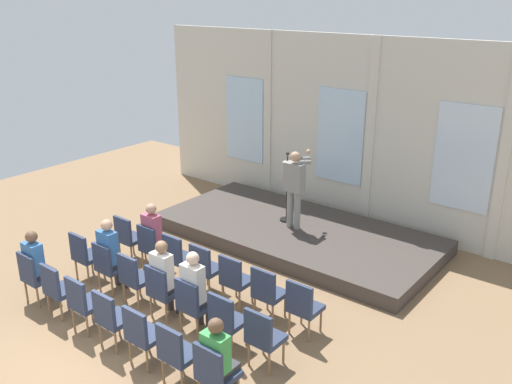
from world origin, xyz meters
name	(u,v)px	position (x,y,z in m)	size (l,w,h in m)	color
ground_plane	(102,354)	(0.00, 0.00, 0.00)	(17.67, 17.67, 0.00)	#846647
rear_partition	(343,130)	(0.03, 6.79, 2.08)	(10.42, 0.14, 4.18)	beige
stage_platform	(296,233)	(0.00, 5.07, 0.15)	(5.94, 2.84, 0.30)	#3F3833
speaker	(295,184)	(-0.05, 5.03, 1.27)	(0.51, 0.69, 1.66)	gray
mic_stand	(286,206)	(-0.38, 5.23, 0.64)	(0.28, 0.28, 1.55)	black
chair_r0_c0	(128,236)	(-2.05, 2.23, 0.53)	(0.46, 0.44, 0.94)	olive
chair_r0_c1	(152,245)	(-1.37, 2.23, 0.53)	(0.46, 0.44, 0.94)	olive
audience_r0_c1	(154,233)	(-1.37, 2.31, 0.75)	(0.36, 0.39, 1.35)	#2D2D33
chair_r0_c2	(177,255)	(-0.68, 2.23, 0.53)	(0.46, 0.44, 0.94)	olive
chair_r0_c3	(205,266)	(0.00, 2.23, 0.53)	(0.46, 0.44, 0.94)	olive
chair_r0_c4	(235,278)	(0.68, 2.23, 0.53)	(0.46, 0.44, 0.94)	olive
chair_r0_c5	(267,291)	(1.37, 2.23, 0.53)	(0.46, 0.44, 0.94)	olive
chair_r0_c6	(303,305)	(2.05, 2.23, 0.53)	(0.46, 0.44, 0.94)	olive
chair_r1_c0	(85,254)	(-2.05, 1.23, 0.53)	(0.46, 0.44, 0.94)	olive
chair_r1_c1	(108,264)	(-1.37, 1.23, 0.53)	(0.46, 0.44, 0.94)	olive
audience_r1_c1	(111,251)	(-1.37, 1.31, 0.75)	(0.36, 0.39, 1.36)	#2D2D33
chair_r1_c2	(134,276)	(-0.68, 1.23, 0.53)	(0.46, 0.44, 0.94)	olive
chair_r1_c3	(162,289)	(0.00, 1.23, 0.53)	(0.46, 0.44, 0.94)	olive
audience_r1_c3	(165,275)	(0.00, 1.31, 0.75)	(0.36, 0.39, 1.36)	#2D2D33
chair_r1_c4	(192,303)	(0.68, 1.23, 0.53)	(0.46, 0.44, 0.94)	olive
audience_r1_c4	(195,288)	(0.68, 1.31, 0.76)	(0.36, 0.39, 1.38)	#2D2D33
chair_r1_c5	(226,318)	(1.37, 1.23, 0.53)	(0.46, 0.44, 0.94)	olive
chair_r1_c6	(263,335)	(2.05, 1.23, 0.53)	(0.46, 0.44, 0.94)	olive
chair_r2_c0	(34,274)	(-2.05, 0.23, 0.53)	(0.46, 0.44, 0.94)	olive
audience_r2_c0	(37,262)	(-2.05, 0.31, 0.73)	(0.36, 0.39, 1.31)	#2D2D33
chair_r2_c1	(58,287)	(-1.37, 0.23, 0.53)	(0.46, 0.44, 0.94)	olive
chair_r2_c2	(83,301)	(-0.68, 0.23, 0.53)	(0.46, 0.44, 0.94)	olive
chair_r2_c3	(111,316)	(0.00, 0.23, 0.53)	(0.46, 0.44, 0.94)	olive
chair_r2_c4	(142,333)	(0.68, 0.23, 0.53)	(0.46, 0.44, 0.94)	olive
chair_r2_c5	(176,351)	(1.37, 0.23, 0.53)	(0.46, 0.44, 0.94)	olive
chair_r2_c6	(214,372)	(2.05, 0.23, 0.53)	(0.46, 0.44, 0.94)	olive
audience_r2_c6	(219,356)	(2.05, 0.31, 0.71)	(0.36, 0.39, 1.28)	#2D2D33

